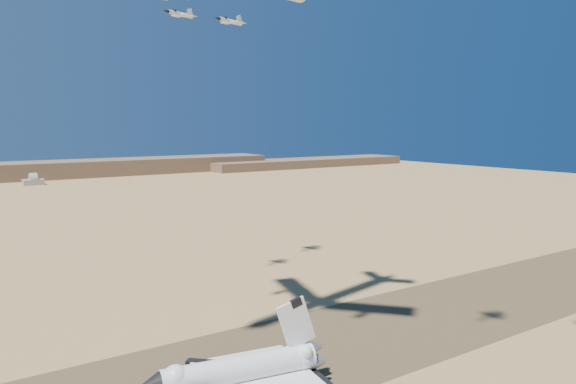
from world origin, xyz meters
TOP-DOWN VIEW (x-y plane):
  - ground at (0.00, 0.00)m, footprint 1200.00×1200.00m
  - runway at (0.00, 0.00)m, footprint 600.00×50.00m
  - ridgeline at (65.32, 527.31)m, footprint 960.00×90.00m
  - shuttle at (-7.49, -11.94)m, footprint 42.60×30.64m
  - chase_jet_d at (17.26, 70.06)m, footprint 13.87×8.23m
  - chase_jet_e at (43.97, 83.09)m, footprint 15.99×9.49m

SIDE VIEW (x-z plane):
  - ground at x=0.00m, z-range 0.00..0.00m
  - runway at x=0.00m, z-range 0.00..0.06m
  - shuttle at x=-7.49m, z-range -4.84..16.10m
  - ridgeline at x=65.32m, z-range -1.37..16.63m
  - chase_jet_d at x=17.26m, z-range 95.39..98.96m
  - chase_jet_e at x=43.97m, z-range 97.31..101.43m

